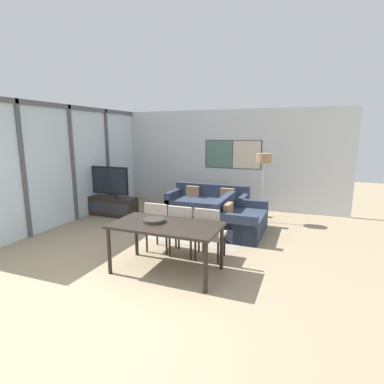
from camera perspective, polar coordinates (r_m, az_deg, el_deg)
name	(u,v)px	position (r m, az deg, el deg)	size (l,w,h in m)	color
ground_plane	(106,297)	(4.37, -16.09, -18.61)	(24.00, 24.00, 0.00)	#9E896B
wall_back	(222,159)	(8.78, 5.65, 6.26)	(6.98, 0.09, 2.80)	silver
window_wall_left	(72,159)	(7.86, -21.97, 5.88)	(0.07, 5.46, 2.80)	silver
area_rug	(190,228)	(6.89, -0.41, -6.92)	(2.62, 2.01, 0.01)	gray
tv_console	(111,206)	(8.19, -15.15, -2.61)	(1.42, 0.43, 0.50)	black
television	(110,182)	(8.06, -15.38, 1.86)	(1.09, 0.20, 0.79)	#2D2D33
sofa_main	(208,205)	(8.01, 3.09, -2.43)	(2.07, 0.93, 0.78)	#2D384C
sofa_side	(238,221)	(6.61, 8.68, -5.48)	(0.93, 1.52, 0.78)	#2D384C
coffee_table	(190,216)	(6.81, -0.41, -4.60)	(0.81, 0.81, 0.39)	black
dining_table	(166,229)	(4.64, -4.99, -7.02)	(1.68, 0.90, 0.77)	black
dining_chair_left	(159,224)	(5.49, -6.27, -6.14)	(0.46, 0.46, 0.93)	#B2A899
dining_chair_centre	(183,228)	(5.25, -1.80, -6.87)	(0.46, 0.46, 0.93)	#B2A899
dining_chair_right	(209,231)	(5.10, 3.25, -7.46)	(0.46, 0.46, 0.93)	#B2A899
fruit_bowl	(154,220)	(4.73, -7.27, -5.34)	(0.35, 0.35, 0.05)	#332D28
floor_lamp	(264,163)	(7.37, 13.49, 5.36)	(0.36, 0.36, 1.67)	#2D2D33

